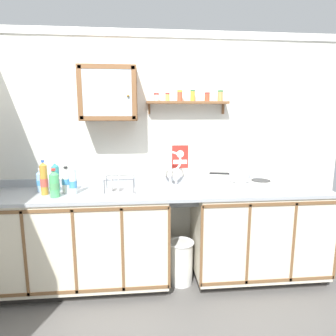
{
  "coord_description": "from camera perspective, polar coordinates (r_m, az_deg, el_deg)",
  "views": [
    {
      "loc": [
        -0.22,
        -2.44,
        1.66
      ],
      "look_at": [
        0.05,
        0.38,
        1.15
      ],
      "focal_mm": 31.26,
      "sensor_mm": 36.0,
      "label": 1
    }
  ],
  "objects": [
    {
      "name": "lower_cabinet_run_right",
      "position": [
        3.19,
        17.11,
        -12.3
      ],
      "size": [
        1.32,
        0.6,
        0.92
      ],
      "color": "black",
      "rests_on": "ground"
    },
    {
      "name": "backsplash",
      "position": [
        3.07,
        -1.32,
        -2.41
      ],
      "size": [
        3.22,
        0.02,
        0.08
      ],
      "primitive_type": "cube",
      "color": "#9EA3A8",
      "rests_on": "countertop"
    },
    {
      "name": "lower_cabinet_run",
      "position": [
        3.01,
        -16.53,
        -13.62
      ],
      "size": [
        1.66,
        0.6,
        0.92
      ],
      "color": "black",
      "rests_on": "ground"
    },
    {
      "name": "floor",
      "position": [
        2.96,
        -0.38,
        -23.9
      ],
      "size": [
        6.26,
        6.26,
        0.0
      ],
      "primitive_type": "plane",
      "color": "#565451",
      "rests_on": "ground"
    },
    {
      "name": "bottle_water_clear_4",
      "position": [
        2.8,
        -18.05,
        -2.42
      ],
      "size": [
        0.07,
        0.07,
        0.28
      ],
      "color": "silver",
      "rests_on": "countertop"
    },
    {
      "name": "bottle_water_blue_5",
      "position": [
        3.02,
        -23.59,
        -2.34
      ],
      "size": [
        0.08,
        0.08,
        0.22
      ],
      "color": "#8CB7E0",
      "rests_on": "countertop"
    },
    {
      "name": "saucepan",
      "position": [
        2.94,
        13.64,
        -1.54
      ],
      "size": [
        0.39,
        0.21,
        0.08
      ],
      "color": "silver",
      "rests_on": "hot_plate_stove"
    },
    {
      "name": "back_wall",
      "position": [
        3.06,
        -1.39,
        2.49
      ],
      "size": [
        3.86,
        0.07,
        2.48
      ],
      "color": "silver",
      "rests_on": "ground"
    },
    {
      "name": "spice_shelf",
      "position": [
        2.97,
        4.01,
        12.94
      ],
      "size": [
        0.82,
        0.14,
        0.23
      ],
      "color": "brown"
    },
    {
      "name": "wall_cabinet",
      "position": [
        2.87,
        -11.46,
        13.96
      ],
      "size": [
        0.52,
        0.32,
        0.49
      ],
      "color": "brown"
    },
    {
      "name": "trash_bin",
      "position": [
        3.06,
        2.55,
        -17.72
      ],
      "size": [
        0.26,
        0.26,
        0.44
      ],
      "color": "silver",
      "rests_on": "ground"
    },
    {
      "name": "bottle_juice_amber_2",
      "position": [
        2.88,
        -23.03,
        -2.03
      ],
      "size": [
        0.07,
        0.07,
        0.32
      ],
      "color": "gold",
      "rests_on": "countertop"
    },
    {
      "name": "warning_sign",
      "position": [
        3.05,
        2.37,
        2.18
      ],
      "size": [
        0.17,
        0.01,
        0.24
      ],
      "color": "#B2261E"
    },
    {
      "name": "bottle_detergent_teal_0",
      "position": [
        2.98,
        -21.04,
        -1.76
      ],
      "size": [
        0.07,
        0.07,
        0.29
      ],
      "color": "teal",
      "rests_on": "countertop"
    },
    {
      "name": "countertop",
      "position": [
        2.81,
        -0.89,
        -4.78
      ],
      "size": [
        3.22,
        0.62,
        0.03
      ],
      "primitive_type": "cube",
      "color": "#9EA3A8",
      "rests_on": "lower_cabinet_run"
    },
    {
      "name": "hot_plate_stove",
      "position": [
        2.98,
        15.81,
        -3.21
      ],
      "size": [
        0.46,
        0.26,
        0.08
      ],
      "color": "silver",
      "rests_on": "countertop"
    },
    {
      "name": "bottle_opaque_white_1",
      "position": [
        2.88,
        -19.2,
        -2.34
      ],
      "size": [
        0.08,
        0.08,
        0.25
      ],
      "color": "white",
      "rests_on": "countertop"
    },
    {
      "name": "dish_rack",
      "position": [
        2.8,
        -9.58,
        -3.88
      ],
      "size": [
        0.29,
        0.22,
        0.17
      ],
      "color": "#B2B2B7",
      "rests_on": "countertop"
    },
    {
      "name": "bottle_soda_green_3",
      "position": [
        2.76,
        -21.27,
        -2.96
      ],
      "size": [
        0.08,
        0.08,
        0.26
      ],
      "color": "#4CB266",
      "rests_on": "countertop"
    },
    {
      "name": "sink",
      "position": [
        2.86,
        1.27,
        -4.33
      ],
      "size": [
        0.54,
        0.42,
        0.49
      ],
      "color": "silver",
      "rests_on": "countertop"
    }
  ]
}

